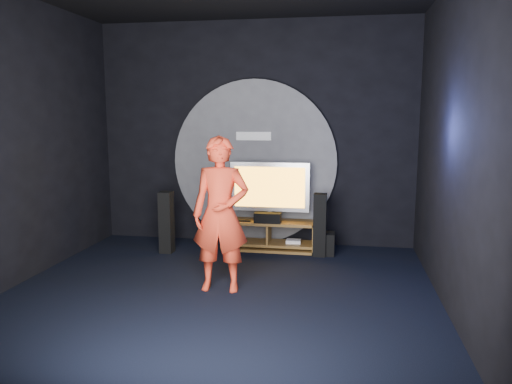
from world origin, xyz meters
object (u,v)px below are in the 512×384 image
tower_speaker_left (167,222)px  tower_speaker_right (320,225)px  media_console (269,237)px  subwoofer (324,243)px  tv (270,189)px  player (221,214)px

tower_speaker_left → tower_speaker_right: size_ratio=1.00×
media_console → subwoofer: media_console is taller
media_console → tower_speaker_right: (0.77, -0.21, 0.27)m
media_console → tower_speaker_right: tower_speaker_right is taller
tower_speaker_left → tv: bearing=18.0°
player → subwoofer: bearing=52.7°
tower_speaker_left → player: 1.90m
tv → tower_speaker_right: bearing=-19.3°
media_console → tower_speaker_left: (-1.49, -0.42, 0.27)m
tower_speaker_right → subwoofer: bearing=52.4°
tv → subwoofer: tv is taller
subwoofer → player: player is taller
player → tower_speaker_right: bearing=53.0°
tv → tower_speaker_left: (-1.49, -0.48, -0.47)m
tower_speaker_right → player: 2.00m
media_console → tv: size_ratio=1.18×
tv → tower_speaker_right: 0.95m
media_console → tower_speaker_right: 0.84m
subwoofer → tower_speaker_left: bearing=-172.6°
tv → subwoofer: bearing=-12.1°
media_console → tv: 0.74m
tv → tower_speaker_right: tv is taller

